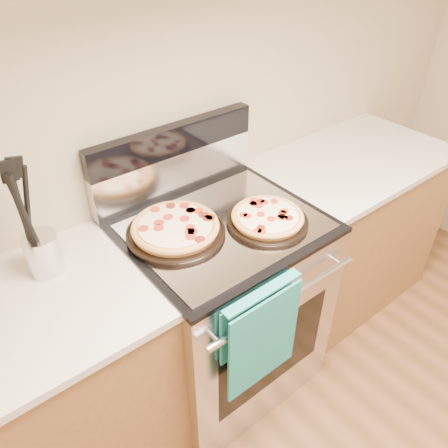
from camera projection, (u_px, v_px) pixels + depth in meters
wall_back at (164, 90)px, 1.67m from camera, size 4.00×0.00×4.00m
range_body at (221, 306)px, 1.99m from camera, size 0.76×0.68×0.90m
oven_window at (272, 354)px, 1.77m from camera, size 0.56×0.01×0.40m
cooktop at (221, 225)px, 1.71m from camera, size 0.76×0.68×0.02m
backsplash_lower at (176, 172)px, 1.85m from camera, size 0.76×0.06×0.18m
backsplash_upper at (173, 140)px, 1.76m from camera, size 0.76×0.06×0.12m
oven_handle at (286, 299)px, 1.54m from camera, size 0.70×0.03×0.03m
dish_towel at (260, 335)px, 1.54m from camera, size 0.32×0.05×0.42m
foil_sheet at (226, 226)px, 1.69m from camera, size 0.70×0.55×0.01m
cabinet_left at (24, 416)px, 1.57m from camera, size 1.00×0.62×0.88m
cabinet_right at (341, 232)px, 2.45m from camera, size 1.00×0.62×0.88m
countertop_right at (355, 160)px, 2.18m from camera, size 1.02×0.64×0.03m
pepperoni_pizza_back at (176, 229)px, 1.63m from camera, size 0.45×0.45×0.05m
pepperoni_pizza_front at (267, 218)px, 1.69m from camera, size 0.34×0.34×0.04m
utensil_crock at (43, 253)px, 1.46m from camera, size 0.13×0.13×0.15m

